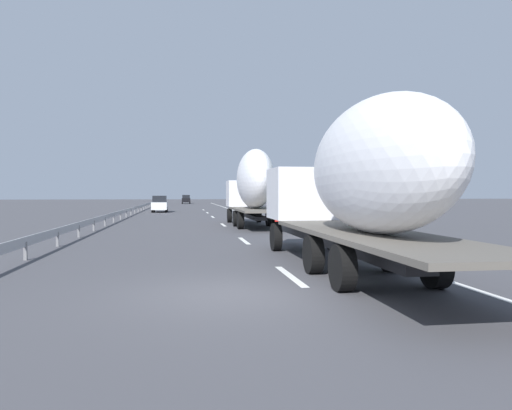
% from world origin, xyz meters
% --- Properties ---
extents(ground_plane, '(260.00, 260.00, 0.00)m').
position_xyz_m(ground_plane, '(40.00, 0.00, 0.00)').
color(ground_plane, '#424247').
extents(lane_stripe_0, '(3.20, 0.20, 0.01)m').
position_xyz_m(lane_stripe_0, '(2.00, -1.80, 0.00)').
color(lane_stripe_0, white).
rests_on(lane_stripe_0, ground_plane).
extents(lane_stripe_1, '(3.20, 0.20, 0.01)m').
position_xyz_m(lane_stripe_1, '(11.52, -1.80, 0.00)').
color(lane_stripe_1, white).
rests_on(lane_stripe_1, ground_plane).
extents(lane_stripe_2, '(3.20, 0.20, 0.01)m').
position_xyz_m(lane_stripe_2, '(22.76, -1.80, 0.00)').
color(lane_stripe_2, white).
rests_on(lane_stripe_2, ground_plane).
extents(lane_stripe_3, '(3.20, 0.20, 0.01)m').
position_xyz_m(lane_stripe_3, '(34.31, -1.80, 0.00)').
color(lane_stripe_3, white).
rests_on(lane_stripe_3, ground_plane).
extents(lane_stripe_4, '(3.20, 0.20, 0.01)m').
position_xyz_m(lane_stripe_4, '(43.80, -1.80, 0.00)').
color(lane_stripe_4, white).
rests_on(lane_stripe_4, ground_plane).
extents(lane_stripe_5, '(3.20, 0.20, 0.01)m').
position_xyz_m(lane_stripe_5, '(53.45, -1.80, 0.00)').
color(lane_stripe_5, white).
rests_on(lane_stripe_5, ground_plane).
extents(edge_line_right, '(110.00, 0.20, 0.01)m').
position_xyz_m(edge_line_right, '(45.00, -5.50, 0.00)').
color(edge_line_right, white).
rests_on(edge_line_right, ground_plane).
extents(truck_lead, '(12.32, 2.55, 4.97)m').
position_xyz_m(truck_lead, '(21.11, -3.60, 2.74)').
color(truck_lead, silver).
rests_on(truck_lead, ground_plane).
extents(truck_trailing, '(14.37, 2.55, 4.45)m').
position_xyz_m(truck_trailing, '(2.04, -3.60, 2.51)').
color(truck_trailing, silver).
rests_on(truck_trailing, ground_plane).
extents(car_black_suv, '(4.05, 1.78, 1.84)m').
position_xyz_m(car_black_suv, '(92.64, 0.15, 0.93)').
color(car_black_suv, black).
rests_on(car_black_suv, ground_plane).
extents(car_white_van, '(4.79, 1.73, 1.90)m').
position_xyz_m(car_white_van, '(46.47, 3.52, 0.95)').
color(car_white_van, white).
rests_on(car_white_van, ground_plane).
extents(road_sign, '(0.10, 0.90, 2.93)m').
position_xyz_m(road_sign, '(40.71, -6.70, 2.03)').
color(road_sign, gray).
rests_on(road_sign, ground_plane).
extents(tree_0, '(3.49, 3.49, 6.02)m').
position_xyz_m(tree_0, '(18.20, -9.54, 3.63)').
color(tree_0, '#472D19').
rests_on(tree_0, ground_plane).
extents(tree_1, '(2.41, 2.41, 6.64)m').
position_xyz_m(tree_1, '(22.99, -10.12, 3.99)').
color(tree_1, '#472D19').
rests_on(tree_1, ground_plane).
extents(tree_2, '(3.41, 3.41, 5.28)m').
position_xyz_m(tree_2, '(58.96, -11.59, 3.52)').
color(tree_2, '#472D19').
rests_on(tree_2, ground_plane).
extents(tree_3, '(2.74, 2.74, 6.33)m').
position_xyz_m(tree_3, '(67.59, -11.79, 4.04)').
color(tree_3, '#472D19').
rests_on(tree_3, ground_plane).
extents(guardrail_median, '(94.00, 0.10, 0.76)m').
position_xyz_m(guardrail_median, '(43.00, 6.00, 0.58)').
color(guardrail_median, '#9EA0A5').
rests_on(guardrail_median, ground_plane).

